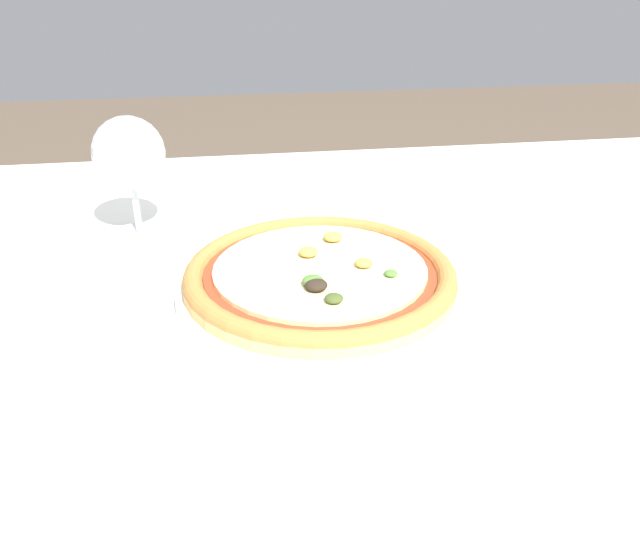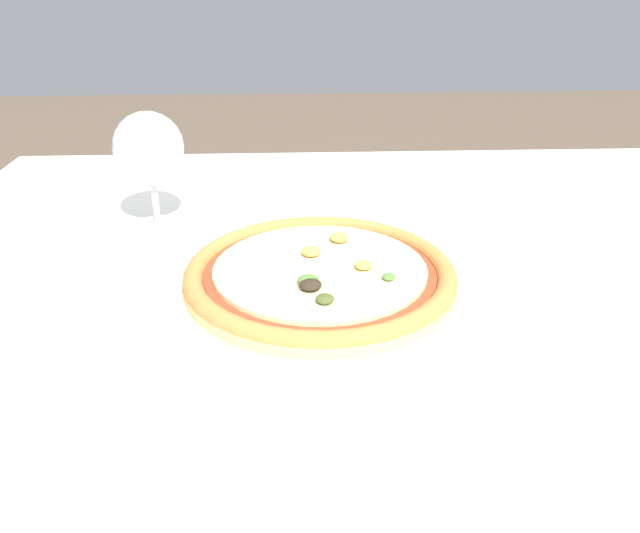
# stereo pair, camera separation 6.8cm
# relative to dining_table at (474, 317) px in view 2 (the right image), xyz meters

# --- Properties ---
(dining_table) EXTENTS (1.47, 0.95, 0.75)m
(dining_table) POSITION_rel_dining_table_xyz_m (0.00, 0.00, 0.00)
(dining_table) COLOR #997047
(dining_table) RESTS_ON ground_plane
(pizza_plate) EXTENTS (0.31, 0.31, 0.04)m
(pizza_plate) POSITION_rel_dining_table_xyz_m (-0.20, -0.07, 0.10)
(pizza_plate) COLOR white
(pizza_plate) RESTS_ON dining_table
(wine_glass_far_left) EXTENTS (0.09, 0.09, 0.16)m
(wine_glass_far_left) POSITION_rel_dining_table_xyz_m (-0.41, 0.11, 0.19)
(wine_glass_far_left) COLOR silver
(wine_glass_far_left) RESTS_ON dining_table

